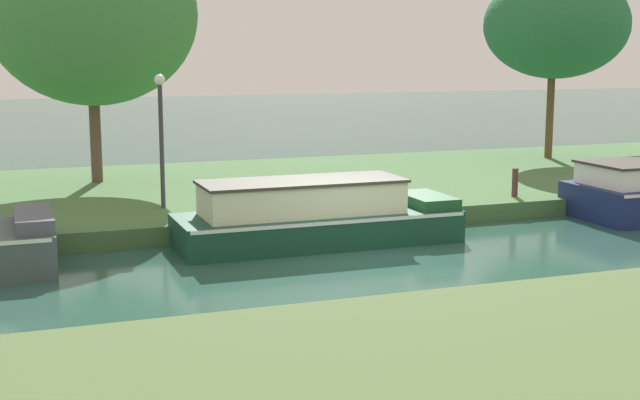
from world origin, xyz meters
The scene contains 7 objects.
ground_plane centered at (0.00, 0.00, 0.00)m, with size 120.00×120.00×0.00m, color #284F45.
riverbank_far centered at (0.00, 7.00, 0.20)m, with size 72.00×10.00×0.40m, color #456E3F.
forest_barge centered at (-0.50, 1.20, 0.57)m, with size 5.77×1.93×1.33m.
willow_tree_left centered at (-4.02, 8.18, 4.84)m, with size 5.40×4.01×6.81m.
willow_tree_centre centered at (10.57, 8.97, 4.71)m, with size 4.60×4.67×6.04m.
lamp_post centered at (-3.06, 4.15, 2.27)m, with size 0.24×0.24×2.99m.
mooring_post_near centered at (5.22, 2.77, 0.74)m, with size 0.15×0.15×0.69m, color #533131.
Camera 1 is at (-6.45, -15.18, 3.90)m, focal length 49.02 mm.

